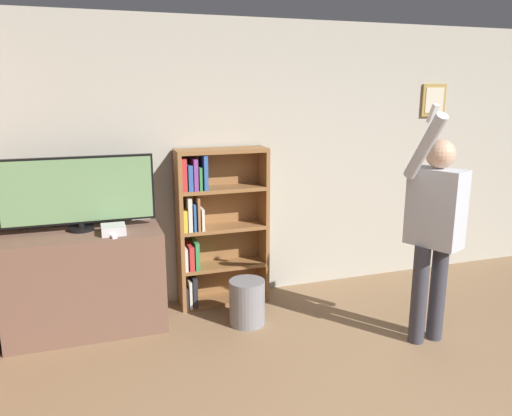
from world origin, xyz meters
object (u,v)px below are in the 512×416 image
(television, at_px, (78,192))
(game_console, at_px, (113,229))
(bookshelf, at_px, (214,226))
(person, at_px, (435,223))
(waste_bin, at_px, (247,302))

(television, distance_m, game_console, 0.44)
(bookshelf, height_order, person, person)
(television, relative_size, waste_bin, 3.07)
(person, bearing_deg, game_console, -136.40)
(television, relative_size, bookshelf, 0.83)
(bookshelf, bearing_deg, waste_bin, -74.06)
(game_console, relative_size, waste_bin, 0.51)
(game_console, distance_m, person, 2.62)
(waste_bin, bearing_deg, television, 162.47)
(game_console, xyz_separation_m, waste_bin, (1.09, -0.23, -0.71))
(bookshelf, bearing_deg, television, -174.17)
(game_console, height_order, person, person)
(person, xyz_separation_m, waste_bin, (-1.33, 0.77, -0.82))
(bookshelf, relative_size, person, 0.78)
(television, xyz_separation_m, person, (2.67, -1.19, -0.19))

